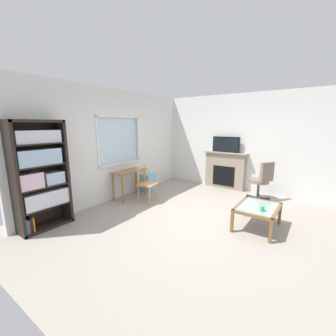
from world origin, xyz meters
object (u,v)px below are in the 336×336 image
desk_under_window (129,175)px  tv (226,144)px  plastic_drawer_unit (147,182)px  sippy_cup (262,208)px  wooden_chair (146,183)px  coffee_table (258,209)px  office_chair (262,179)px  bookshelf (40,174)px  fireplace (225,170)px

desk_under_window → tv: 2.95m
plastic_drawer_unit → tv: tv is taller
sippy_cup → desk_under_window: bearing=89.8°
tv → wooden_chair: bearing=153.2°
plastic_drawer_unit → sippy_cup: bearing=-102.6°
coffee_table → wooden_chair: bearing=92.6°
wooden_chair → coffee_table: (0.12, -2.62, -0.10)m
tv → office_chair: 1.48m
sippy_cup → tv: bearing=34.3°
coffee_table → desk_under_window: bearing=93.3°
wooden_chair → plastic_drawer_unit: 0.90m
bookshelf → tv: bearing=-21.7°
bookshelf → tv: bookshelf is taller
fireplace → tv: size_ratio=1.60×
bookshelf → plastic_drawer_unit: 2.94m
fireplace → tv: bearing=180.0°
bookshelf → office_chair: bearing=-36.5°
bookshelf → office_chair: (3.96, -2.93, -0.48)m
tv → fireplace: bearing=-0.0°
plastic_drawer_unit → office_chair: office_chair is taller
desk_under_window → coffee_table: desk_under_window is taller
desk_under_window → plastic_drawer_unit: bearing=3.9°
tv → sippy_cup: (-2.34, -1.60, -0.86)m
wooden_chair → desk_under_window: bearing=96.6°
plastic_drawer_unit → coffee_table: size_ratio=0.57×
fireplace → sippy_cup: size_ratio=14.30×
bookshelf → desk_under_window: 2.15m
plastic_drawer_unit → sippy_cup: 3.39m
fireplace → sippy_cup: fireplace is taller
plastic_drawer_unit → fireplace: 2.37m
desk_under_window → tv: bearing=-35.5°
tv → office_chair: bearing=-112.3°
wooden_chair → coffee_table: size_ratio=0.99×
wooden_chair → office_chair: size_ratio=0.90×
office_chair → bookshelf: bearing=143.5°
fireplace → tv: 0.77m
desk_under_window → office_chair: office_chair is taller
plastic_drawer_unit → bookshelf: bearing=178.9°
fireplace → coffee_table: (-2.16, -1.48, -0.19)m
bookshelf → fireplace: 4.82m
plastic_drawer_unit → coffee_table: bearing=-99.8°
desk_under_window → tv: tv is taller
sippy_cup → bookshelf: bearing=122.0°
plastic_drawer_unit → office_chair: bearing=-68.8°
fireplace → coffee_table: 2.63m
coffee_table → tv: bearing=34.6°
desk_under_window → tv: (2.33, -1.66, 0.72)m
wooden_chair → office_chair: (1.79, -2.31, 0.09)m
sippy_cup → office_chair: bearing=13.0°
office_chair → fireplace: bearing=67.0°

